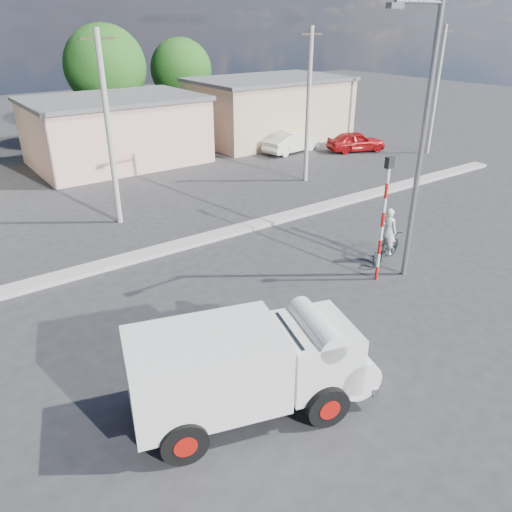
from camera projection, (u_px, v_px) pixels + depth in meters
ground_plane at (341, 328)px, 14.75m from camera, size 120.00×120.00×0.00m
median at (203, 239)px, 20.58m from camera, size 40.00×0.80×0.16m
truck at (252, 366)px, 11.16m from camera, size 5.84×3.48×2.27m
bicycle at (386, 248)px, 18.68m from camera, size 2.15×1.21×1.07m
cyclist at (387, 239)px, 18.52m from camera, size 0.58×0.74×1.79m
car_cream at (291, 142)px, 33.97m from camera, size 4.45×2.05×1.41m
car_red at (356, 141)px, 34.26m from camera, size 4.28×2.91×1.35m
traffic_pole at (384, 210)px, 16.43m from camera, size 0.28×0.18×4.36m
streetlight at (420, 136)px, 15.69m from camera, size 2.34×0.22×9.00m
building_row at (102, 130)px, 30.53m from camera, size 37.80×7.30×4.44m
tree_row at (9, 78)px, 32.44m from camera, size 34.13×7.32×8.10m
utility_poles at (216, 118)px, 23.51m from camera, size 35.40×0.24×8.00m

